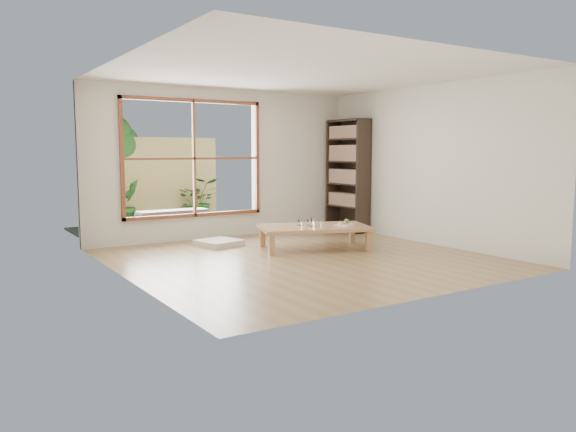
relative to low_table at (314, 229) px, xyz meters
name	(u,v)px	position (x,y,z in m)	size (l,w,h in m)	color
ground	(302,258)	(-0.59, -0.54, -0.32)	(5.00, 5.00, 0.00)	#977A4B
low_table	(314,229)	(0.00, 0.00, 0.00)	(1.90, 1.46, 0.37)	tan
floor_cushion	(218,243)	(-1.11, 1.13, -0.28)	(0.61, 0.61, 0.09)	beige
bookshelf	(348,176)	(1.72, 1.33, 0.74)	(0.34, 0.95, 2.12)	#2F221A
glass_tall	(312,222)	(-0.07, -0.04, 0.11)	(0.08, 0.08, 0.14)	silver
glass_mid	(319,222)	(0.13, 0.05, 0.09)	(0.06, 0.06, 0.09)	silver
glass_short	(309,222)	(-0.03, 0.12, 0.09)	(0.07, 0.07, 0.09)	silver
glass_small	(300,223)	(-0.16, 0.18, 0.09)	(0.07, 0.07, 0.08)	silver
food_tray	(345,224)	(0.45, -0.19, 0.07)	(0.35, 0.31, 0.09)	white
deck	(172,232)	(-1.19, 3.02, -0.32)	(2.80, 2.00, 0.05)	#352F27
garden_bench	(173,213)	(-1.25, 2.79, 0.05)	(1.31, 0.40, 0.41)	#2F221A
bamboo_fence	(153,182)	(-1.19, 4.02, 0.58)	(2.80, 0.06, 1.80)	tan
shrub_right	(199,200)	(-0.29, 3.80, 0.18)	(0.85, 0.74, 0.95)	#2D6926
shrub_left	(127,204)	(-1.85, 3.62, 0.18)	(0.53, 0.43, 0.96)	#2D6926
garden_tree	(114,146)	(-1.87, 4.32, 1.30)	(1.04, 0.85, 2.22)	#4C3D2D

